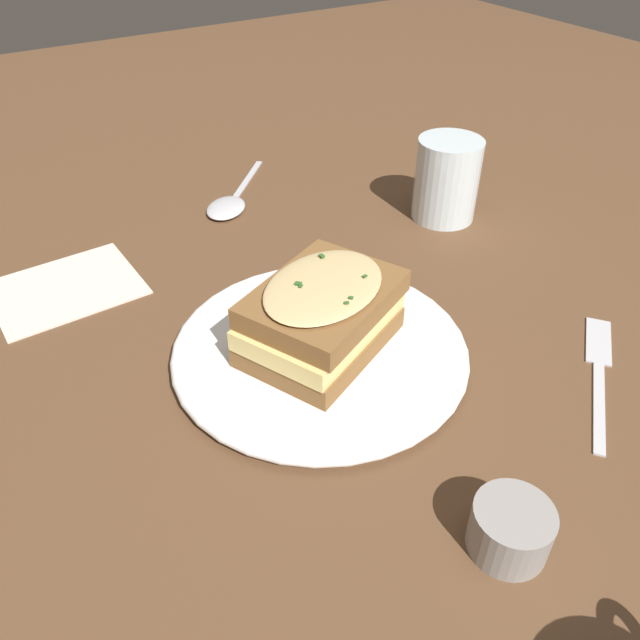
% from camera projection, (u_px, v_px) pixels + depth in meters
% --- Properties ---
extents(ground_plane, '(2.40, 2.40, 0.00)m').
position_uv_depth(ground_plane, '(312.00, 371.00, 0.55)').
color(ground_plane, brown).
extents(dinner_plate, '(0.26, 0.26, 0.01)m').
position_uv_depth(dinner_plate, '(320.00, 350.00, 0.56)').
color(dinner_plate, white).
rests_on(dinner_plate, ground_plane).
extents(sandwich, '(0.16, 0.14, 0.07)m').
position_uv_depth(sandwich, '(321.00, 315.00, 0.53)').
color(sandwich, brown).
rests_on(sandwich, dinner_plate).
extents(water_glass, '(0.08, 0.08, 0.10)m').
position_uv_depth(water_glass, '(447.00, 180.00, 0.74)').
color(water_glass, silver).
rests_on(water_glass, ground_plane).
extents(fork, '(0.15, 0.12, 0.00)m').
position_uv_depth(fork, '(599.00, 363.00, 0.55)').
color(fork, silver).
rests_on(fork, ground_plane).
extents(spoon, '(0.14, 0.15, 0.01)m').
position_uv_depth(spoon, '(228.00, 205.00, 0.78)').
color(spoon, silver).
rests_on(spoon, ground_plane).
extents(napkin, '(0.15, 0.12, 0.00)m').
position_uv_depth(napkin, '(66.00, 287.00, 0.65)').
color(napkin, silver).
rests_on(napkin, ground_plane).
extents(condiment_pot, '(0.05, 0.05, 0.04)m').
position_uv_depth(condiment_pot, '(510.00, 529.00, 0.40)').
color(condiment_pot, gray).
rests_on(condiment_pot, ground_plane).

